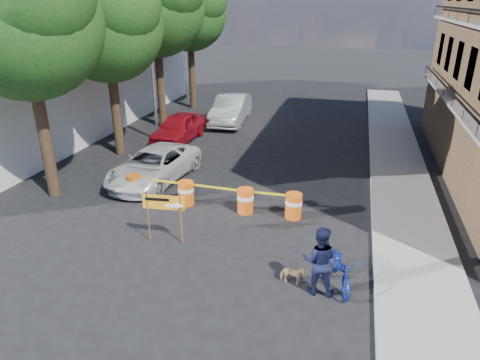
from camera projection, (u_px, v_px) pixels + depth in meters
The scene contains 19 objects.
ground at pixel (204, 246), 13.14m from camera, with size 120.00×120.00×0.00m, color black.
sidewalk_east at pixel (402, 188), 16.97m from camera, with size 2.40×40.00×0.15m, color gray.
white_building at pixel (43, 76), 23.97m from camera, with size 8.00×22.00×6.00m, color silver.
tree_near at pixel (25, 20), 14.05m from camera, with size 5.46×5.20×9.15m.
tree_mid_a at pixel (107, 23), 18.63m from camera, with size 5.25×5.00×8.68m.
tree_mid_b at pixel (156, 5), 22.80m from camera, with size 5.67×5.40×9.62m.
tree_far at pixel (190, 12), 27.44m from camera, with size 5.04×4.80×8.84m.
streetlamp at pixel (152, 56), 21.29m from camera, with size 1.25×0.18×8.00m.
barrel_far_left at pixel (135, 186), 16.14m from camera, with size 0.58×0.58×0.90m.
barrel_mid_left at pixel (186, 193), 15.61m from camera, with size 0.58×0.58×0.90m.
barrel_mid_right at pixel (245, 200), 15.01m from camera, with size 0.58×0.58×0.90m.
barrel_far_right at pixel (294, 205), 14.64m from camera, with size 0.58×0.58×0.90m.
detour_sign at pixel (169, 207), 12.85m from camera, with size 1.31×0.27×1.69m.
pedestrian at pixel (319, 261), 10.73m from camera, with size 0.91×0.71×1.87m, color black.
bicycle at pixel (343, 253), 11.01m from camera, with size 0.67×1.01×1.91m, color #132A9C.
dog at pixel (292, 275), 11.26m from camera, with size 0.31×0.67×0.57m, color tan.
suv_white at pixel (154, 166), 17.58m from camera, with size 2.24×4.85×1.35m, color silver.
sedan_red at pixel (178, 128), 22.52m from camera, with size 1.73×4.29×1.46m, color maroon.
sedan_silver at pixel (231, 109), 25.94m from camera, with size 1.76×5.04×1.66m, color #B3B7BA.
Camera 1 is at (4.01, -10.63, 7.00)m, focal length 32.00 mm.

